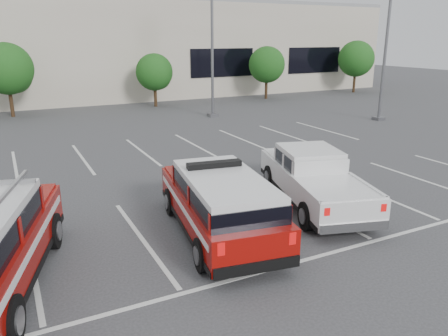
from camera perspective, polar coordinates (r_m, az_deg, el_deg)
The scene contains 11 objects.
ground at distance 12.79m, azimuth 1.12°, elevation -6.91°, with size 120.00×120.00×0.00m, color #353538.
stall_markings at distance 16.64m, azimuth -6.18°, elevation -1.31°, with size 23.00×15.00×0.01m, color silver.
convention_building at distance 42.58m, azimuth -19.96°, elevation 15.21°, with size 60.00×16.99×13.20m.
tree_mid_left at distance 32.45m, azimuth -26.34°, elevation 11.35°, with size 3.37×3.37×4.85m.
tree_mid_right at distance 34.18m, azimuth -8.96°, elevation 12.12°, with size 2.77×2.77×3.99m.
tree_right at distance 38.46m, azimuth 5.69°, elevation 13.13°, with size 3.07×3.07×4.42m.
tree_far_right at distance 44.61m, azimuth 16.91°, elevation 13.34°, with size 3.37×3.37×4.85m.
light_pole_mid at distance 29.16m, azimuth -1.56°, elevation 16.83°, with size 0.90×0.60×10.24m.
light_pole_right at distance 29.61m, azimuth 20.51°, elevation 15.83°, with size 0.90×0.60×10.24m.
fire_chief_suv at distance 11.60m, azimuth -0.60°, elevation -5.23°, with size 2.83×5.75×1.94m.
white_pickup at distance 14.12m, azimuth 11.57°, elevation -1.97°, with size 3.44×5.92×1.72m.
Camera 1 is at (-5.53, -10.33, 5.13)m, focal length 35.00 mm.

